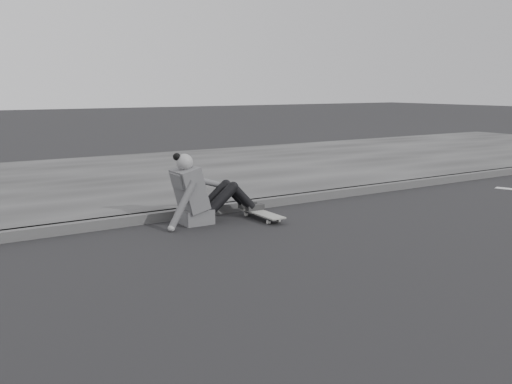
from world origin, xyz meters
The scene contains 5 objects.
ground centered at (0.00, 0.00, 0.00)m, with size 80.00×80.00×0.00m, color black.
curb centered at (0.00, 2.58, 0.06)m, with size 24.00×0.16×0.12m, color #444444.
sidewalk centered at (0.00, 5.60, 0.06)m, with size 24.00×6.00×0.12m, color #373737.
skateboard centered at (-1.11, 1.98, 0.07)m, with size 0.20×0.78×0.09m.
seated_woman centered at (-1.85, 2.22, 0.36)m, with size 1.38×0.46×0.88m.
Camera 1 is at (-4.92, -3.87, 1.64)m, focal length 40.00 mm.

